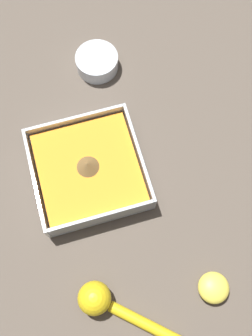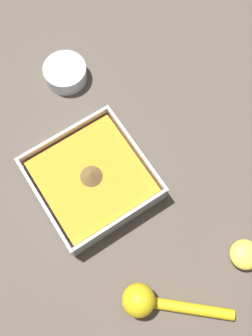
{
  "view_description": "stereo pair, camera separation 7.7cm",
  "coord_description": "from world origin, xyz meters",
  "px_view_note": "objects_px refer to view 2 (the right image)",
  "views": [
    {
      "loc": [
        -0.31,
        0.0,
        0.76
      ],
      "look_at": [
        -0.06,
        -0.07,
        0.03
      ],
      "focal_mm": 42.0,
      "sensor_mm": 36.0,
      "label": 1
    },
    {
      "loc": [
        -0.28,
        0.07,
        0.76
      ],
      "look_at": [
        -0.06,
        -0.07,
        0.03
      ],
      "focal_mm": 42.0,
      "sensor_mm": 36.0,
      "label": 2
    }
  ],
  "objects_px": {
    "spice_bowl": "(66,73)",
    "lemon_squeezer": "(150,302)",
    "square_dish": "(92,180)",
    "lemon_half": "(245,255)"
  },
  "relations": [
    {
      "from": "square_dish",
      "to": "lemon_squeezer",
      "type": "xyz_separation_m",
      "value": [
        -0.25,
        0.03,
        0.0
      ]
    },
    {
      "from": "spice_bowl",
      "to": "lemon_half",
      "type": "relative_size",
      "value": 1.64
    },
    {
      "from": "spice_bowl",
      "to": "lemon_squeezer",
      "type": "relative_size",
      "value": 0.57
    },
    {
      "from": "square_dish",
      "to": "spice_bowl",
      "type": "height_order",
      "value": "square_dish"
    },
    {
      "from": "spice_bowl",
      "to": "lemon_squeezer",
      "type": "bearing_deg",
      "value": 167.1
    },
    {
      "from": "lemon_squeezer",
      "to": "spice_bowl",
      "type": "bearing_deg",
      "value": -61.37
    },
    {
      "from": "square_dish",
      "to": "spice_bowl",
      "type": "xyz_separation_m",
      "value": [
        0.24,
        -0.08,
        -0.01
      ]
    },
    {
      "from": "lemon_squeezer",
      "to": "lemon_half",
      "type": "distance_m",
      "value": 0.2
    },
    {
      "from": "lemon_squeezer",
      "to": "lemon_half",
      "type": "bearing_deg",
      "value": -146.51
    },
    {
      "from": "square_dish",
      "to": "spice_bowl",
      "type": "bearing_deg",
      "value": -18.3
    }
  ]
}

